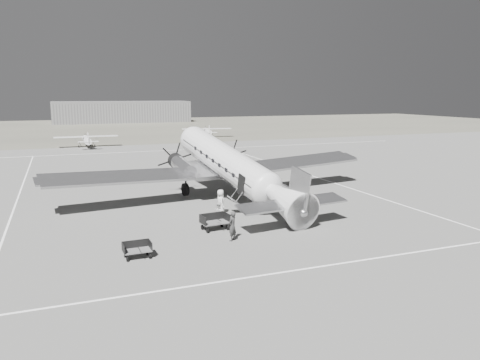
# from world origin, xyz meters

# --- Properties ---
(ground) EXTENTS (260.00, 260.00, 0.00)m
(ground) POSITION_xyz_m (0.00, 0.00, 0.00)
(ground) COLOR slate
(ground) RESTS_ON ground
(taxi_line_near) EXTENTS (60.00, 0.15, 0.01)m
(taxi_line_near) POSITION_xyz_m (0.00, -14.00, 0.01)
(taxi_line_near) COLOR white
(taxi_line_near) RESTS_ON ground
(taxi_line_right) EXTENTS (0.15, 80.00, 0.01)m
(taxi_line_right) POSITION_xyz_m (12.00, 0.00, 0.01)
(taxi_line_right) COLOR white
(taxi_line_right) RESTS_ON ground
(taxi_line_left) EXTENTS (0.15, 60.00, 0.01)m
(taxi_line_left) POSITION_xyz_m (-18.00, 10.00, 0.01)
(taxi_line_left) COLOR white
(taxi_line_left) RESTS_ON ground
(taxi_line_horizon) EXTENTS (90.00, 0.15, 0.01)m
(taxi_line_horizon) POSITION_xyz_m (0.00, 40.00, 0.01)
(taxi_line_horizon) COLOR white
(taxi_line_horizon) RESTS_ON ground
(grass_infield) EXTENTS (260.00, 90.00, 0.01)m
(grass_infield) POSITION_xyz_m (0.00, 95.00, 0.00)
(grass_infield) COLOR #646254
(grass_infield) RESTS_ON ground
(hangar_main) EXTENTS (42.00, 14.00, 6.60)m
(hangar_main) POSITION_xyz_m (5.00, 120.00, 3.30)
(hangar_main) COLOR slate
(hangar_main) RESTS_ON ground
(dc3_airliner) EXTENTS (33.15, 25.12, 5.83)m
(dc3_airliner) POSITION_xyz_m (-0.74, 2.21, 2.91)
(dc3_airliner) COLOR #A7A7A9
(dc3_airliner) RESTS_ON ground
(light_plane_left) EXTENTS (10.69, 8.70, 2.20)m
(light_plane_left) POSITION_xyz_m (-9.87, 49.27, 1.10)
(light_plane_left) COLOR silver
(light_plane_left) RESTS_ON ground
(light_plane_right) EXTENTS (11.90, 10.33, 2.17)m
(light_plane_right) POSITION_xyz_m (14.80, 59.41, 1.09)
(light_plane_right) COLOR silver
(light_plane_right) RESTS_ON ground
(baggage_cart_near) EXTENTS (2.09, 1.59, 1.10)m
(baggage_cart_near) POSITION_xyz_m (-4.76, -5.43, 0.55)
(baggage_cart_near) COLOR #5D5D5D
(baggage_cart_near) RESTS_ON ground
(baggage_cart_far) EXTENTS (1.69, 1.22, 0.93)m
(baggage_cart_far) POSITION_xyz_m (-10.56, -9.10, 0.46)
(baggage_cart_far) COLOR #5D5D5D
(baggage_cart_far) RESTS_ON ground
(ground_crew) EXTENTS (0.82, 0.78, 1.88)m
(ground_crew) POSITION_xyz_m (-4.47, -8.07, 0.94)
(ground_crew) COLOR #2F2F2F
(ground_crew) RESTS_ON ground
(ramp_agent) EXTENTS (0.64, 0.82, 1.64)m
(ramp_agent) POSITION_xyz_m (-4.09, -4.39, 0.82)
(ramp_agent) COLOR silver
(ramp_agent) RESTS_ON ground
(passenger) EXTENTS (0.68, 0.98, 1.93)m
(passenger) POSITION_xyz_m (-3.05, -1.62, 0.96)
(passenger) COLOR silver
(passenger) RESTS_ON ground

